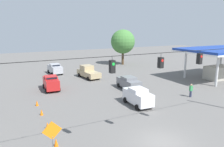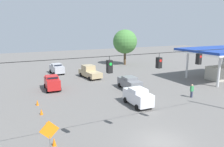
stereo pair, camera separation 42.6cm
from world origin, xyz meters
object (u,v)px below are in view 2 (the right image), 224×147
Objects in this scene: pickup_truck_tan_oncoming_deep at (90,72)px; sedan_silver_withflow_deep at (57,68)px; traffic_cone_fourth at (37,103)px; work_zone_sign at (49,133)px; traffic_cone_second at (46,125)px; sedan_white_crossing_near at (138,96)px; traffic_cone_nearest at (54,142)px; traffic_cone_third at (41,112)px; pedestrian at (192,91)px; tree_horizon_left at (125,42)px; sedan_red_withflow_far at (52,82)px; gas_station at (222,57)px; sedan_grey_oncoming_far at (130,83)px; overhead_signal_span at (158,82)px.

pickup_truck_tan_oncoming_deep reaches higher than sedan_silver_withflow_deep.
traffic_cone_fourth is 0.23× the size of work_zone_sign.
sedan_silver_withflow_deep reaches higher than traffic_cone_second.
sedan_white_crossing_near is 11.24m from traffic_cone_nearest.
pedestrian is at bearing 171.91° from traffic_cone_third.
pedestrian is (-7.61, 0.57, -0.18)m from sedan_white_crossing_near.
tree_horizon_left is (-22.50, -26.11, 5.05)m from traffic_cone_second.
pedestrian is (-17.85, -3.99, 0.53)m from traffic_cone_nearest.
pickup_truck_tan_oncoming_deep is 14.71m from traffic_cone_fourth.
traffic_cone_third is at bearing -91.36° from traffic_cone_second.
tree_horizon_left is at bearing -100.40° from pedestrian.
sedan_red_withflow_far is 0.92× the size of sedan_silver_withflow_deep.
traffic_cone_second is 17.90m from pedestrian.
traffic_cone_third is at bearing 72.13° from sedan_red_withflow_far.
gas_station is (-29.74, -9.12, 3.49)m from traffic_cone_nearest.
sedan_red_withflow_far is 6.15× the size of traffic_cone_third.
traffic_cone_nearest is 31.30m from gas_station.
gas_station reaches higher than pickup_truck_tan_oncoming_deep.
traffic_cone_second is at bearing -89.71° from traffic_cone_nearest.
traffic_cone_nearest is 1.00× the size of traffic_cone_fourth.
sedan_white_crossing_near is at bearing 153.97° from traffic_cone_fourth.
tree_horizon_left reaches higher than sedan_grey_oncoming_far.
traffic_cone_nearest is at bearing 89.43° from traffic_cone_third.
sedan_silver_withflow_deep is 1.50× the size of work_zone_sign.
sedan_grey_oncoming_far is at bearing -112.55° from sedan_white_crossing_near.
traffic_cone_nearest is at bearing 77.31° from sedan_silver_withflow_deep.
sedan_silver_withflow_deep is 6.66× the size of traffic_cone_nearest.
pickup_truck_tan_oncoming_deep is 1.31× the size of sedan_silver_withflow_deep.
overhead_signal_span is 5.51× the size of sedan_silver_withflow_deep.
pickup_truck_tan_oncoming_deep reaches higher than traffic_cone_third.
sedan_silver_withflow_deep is (4.41, -21.37, -0.04)m from sedan_white_crossing_near.
sedan_grey_oncoming_far is 13.36m from traffic_cone_third.
gas_station is (-29.76, -5.98, 3.49)m from traffic_cone_second.
sedan_white_crossing_near is at bearing 13.17° from gas_station.
work_zone_sign reaches higher than traffic_cone_nearest.
overhead_signal_span reaches higher than sedan_grey_oncoming_far.
traffic_cone_nearest is at bearing 12.60° from pedestrian.
traffic_cone_nearest is 1.00× the size of traffic_cone_second.
tree_horizon_left reaches higher than sedan_red_withflow_far.
traffic_cone_nearest is at bearing 17.05° from gas_station.
overhead_signal_span is at bearing 67.74° from sedan_grey_oncoming_far.
overhead_signal_span is 12.42m from traffic_cone_third.
traffic_cone_nearest is 1.00× the size of traffic_cone_third.
pickup_truck_tan_oncoming_deep is 8.75× the size of traffic_cone_nearest.
pedestrian is at bearing 115.16° from pickup_truck_tan_oncoming_deep.
traffic_cone_fourth is (2.79, 5.67, -0.73)m from sedan_red_withflow_far.
traffic_cone_nearest is 18.30m from pedestrian.
sedan_grey_oncoming_far is at bearing -112.26° from overhead_signal_span.
sedan_red_withflow_far is 1.39× the size of work_zone_sign.
traffic_cone_nearest is (5.84, 25.93, -0.67)m from sedan_silver_withflow_deep.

